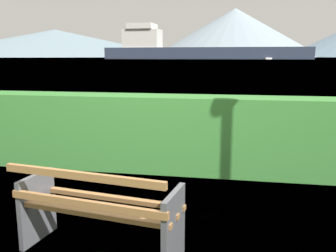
{
  "coord_description": "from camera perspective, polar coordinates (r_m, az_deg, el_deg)",
  "views": [
    {
      "loc": [
        1.17,
        -3.01,
        1.81
      ],
      "look_at": [
        0.0,
        3.48,
        0.54
      ],
      "focal_mm": 39.06,
      "sensor_mm": 36.0,
      "label": 1
    }
  ],
  "objects": [
    {
      "name": "ground_plane",
      "position": [
        3.7,
        -10.1,
        -18.51
      ],
      "size": [
        1400.0,
        1400.0,
        0.0
      ],
      "primitive_type": "plane",
      "color": "#4C6B33"
    },
    {
      "name": "water_surface",
      "position": [
        311.39,
        10.15,
        10.39
      ],
      "size": [
        620.0,
        620.0,
        0.0
      ],
      "primitive_type": "plane",
      "color": "slate",
      "rests_on": "ground_plane"
    },
    {
      "name": "park_bench",
      "position": [
        3.47,
        -10.8,
        -12.87
      ],
      "size": [
        1.57,
        0.79,
        0.87
      ],
      "color": "olive",
      "rests_on": "ground_plane"
    },
    {
      "name": "hedge_row",
      "position": [
        5.84,
        -1.57,
        -1.08
      ],
      "size": [
        13.52,
        0.67,
        1.2
      ],
      "primitive_type": "cube",
      "color": "#387A33",
      "rests_on": "ground_plane"
    },
    {
      "name": "cargo_ship_large",
      "position": [
        213.73,
        3.38,
        11.9
      ],
      "size": [
        115.87,
        20.32,
        20.14
      ],
      "color": "#2D384C",
      "rests_on": "water_surface"
    },
    {
      "name": "fishing_boat_near",
      "position": [
        204.87,
        15.96,
        10.15
      ],
      "size": [
        9.04,
        5.6,
        1.85
      ],
      "color": "silver",
      "rests_on": "water_surface"
    },
    {
      "name": "distant_hills",
      "position": [
        589.61,
        2.59,
        13.5
      ],
      "size": [
        838.98,
        417.74,
        73.16
      ],
      "color": "slate",
      "rests_on": "ground_plane"
    }
  ]
}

